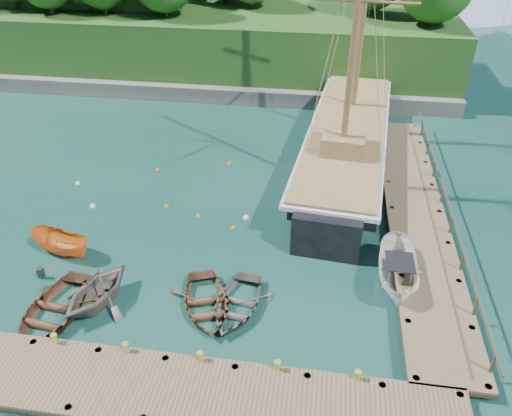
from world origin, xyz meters
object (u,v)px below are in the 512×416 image
at_px(rowboat_0, 55,317).
at_px(rowboat_3, 236,309).
at_px(cabin_boat_white, 395,285).
at_px(motorboat_orange, 64,253).
at_px(schooner, 346,148).
at_px(rowboat_1, 100,304).
at_px(rowboat_2, 206,308).

bearing_deg(rowboat_0, rowboat_3, 18.05).
bearing_deg(cabin_boat_white, rowboat_0, -161.54).
xyz_separation_m(motorboat_orange, cabin_boat_white, (16.83, 0.06, 0.00)).
height_order(rowboat_0, cabin_boat_white, cabin_boat_white).
bearing_deg(rowboat_3, motorboat_orange, 172.97).
distance_m(rowboat_0, schooner, 20.69).
bearing_deg(rowboat_1, rowboat_3, 25.25).
relative_size(rowboat_2, motorboat_orange, 1.17).
relative_size(motorboat_orange, schooner, 0.13).
xyz_separation_m(rowboat_1, schooner, (11.03, 15.26, 1.12)).
distance_m(rowboat_3, motorboat_orange, 9.95).
bearing_deg(schooner, motorboat_orange, -134.59).
bearing_deg(rowboat_3, cabin_boat_white, 28.70).
relative_size(rowboat_0, motorboat_orange, 1.34).
relative_size(rowboat_1, schooner, 0.14).
height_order(rowboat_3, cabin_boat_white, cabin_boat_white).
distance_m(rowboat_1, rowboat_3, 6.28).
bearing_deg(rowboat_2, rowboat_3, -12.00).
height_order(rowboat_2, rowboat_3, rowboat_2).
xyz_separation_m(rowboat_0, schooner, (12.67, 16.31, 1.12)).
distance_m(rowboat_0, rowboat_1, 1.95).
relative_size(rowboat_0, rowboat_1, 1.27).
distance_m(rowboat_1, rowboat_2, 4.92).
relative_size(rowboat_2, schooner, 0.15).
distance_m(rowboat_1, motorboat_orange, 4.66).
xyz_separation_m(rowboat_3, cabin_boat_white, (7.24, 2.69, 0.00)).
xyz_separation_m(cabin_boat_white, schooner, (-2.46, 11.95, 1.12)).
bearing_deg(motorboat_orange, cabin_boat_white, -73.23).
relative_size(rowboat_0, rowboat_2, 1.14).
xyz_separation_m(rowboat_2, cabin_boat_white, (8.59, 2.88, 0.00)).
height_order(rowboat_0, rowboat_2, rowboat_0).
xyz_separation_m(rowboat_0, rowboat_2, (6.54, 1.48, 0.00)).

